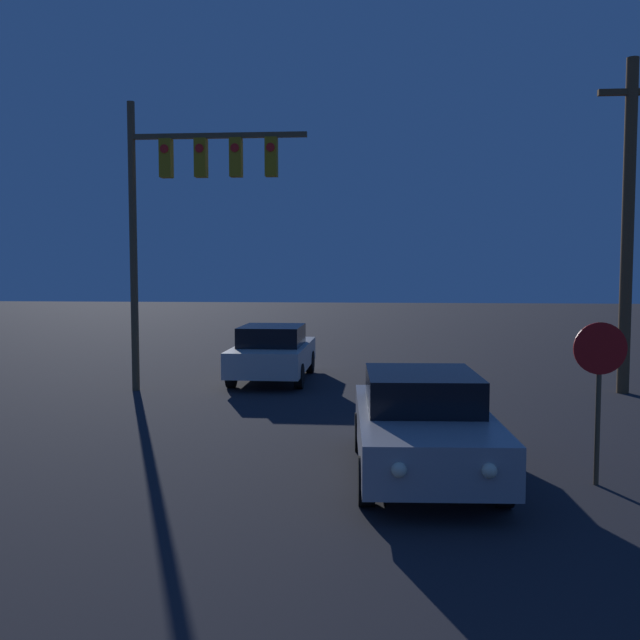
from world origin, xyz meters
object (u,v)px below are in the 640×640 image
(utility_pole, at_px, (628,222))
(traffic_signal_mast, at_px, (185,191))
(car_far, at_px, (273,352))
(stop_sign, at_px, (599,372))
(car_near, at_px, (423,423))

(utility_pole, bearing_deg, traffic_signal_mast, -176.85)
(car_far, relative_size, utility_pole, 0.57)
(car_far, bearing_deg, stop_sign, -56.13)
(utility_pole, bearing_deg, car_near, -125.93)
(traffic_signal_mast, distance_m, utility_pole, 10.41)
(car_near, height_order, traffic_signal_mast, traffic_signal_mast)
(car_far, distance_m, utility_pole, 9.24)
(utility_pole, bearing_deg, stop_sign, -110.72)
(car_near, relative_size, utility_pole, 0.57)
(car_near, xyz_separation_m, traffic_signal_mast, (-5.21, 6.54, 4.02))
(traffic_signal_mast, height_order, utility_pole, utility_pole)
(car_near, height_order, utility_pole, utility_pole)
(car_far, bearing_deg, traffic_signal_mast, -134.50)
(car_near, distance_m, utility_pole, 9.37)
(car_near, bearing_deg, traffic_signal_mast, -54.20)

